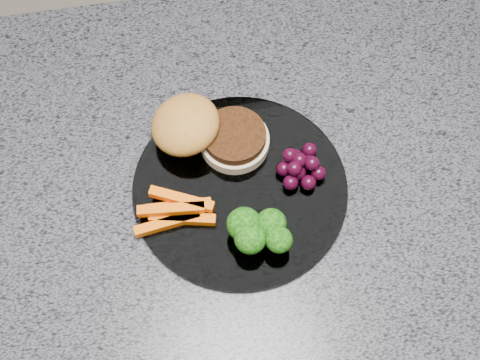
% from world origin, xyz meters
% --- Properties ---
extents(island_cabinet, '(1.20, 0.60, 0.86)m').
position_xyz_m(island_cabinet, '(0.00, 0.00, 0.43)').
color(island_cabinet, '#4F2D1B').
rests_on(island_cabinet, ground).
extents(countertop, '(1.20, 0.60, 0.04)m').
position_xyz_m(countertop, '(0.00, 0.00, 0.88)').
color(countertop, '#50505A').
rests_on(countertop, island_cabinet).
extents(plate, '(0.26, 0.26, 0.01)m').
position_xyz_m(plate, '(0.00, -0.02, 0.90)').
color(plate, white).
rests_on(plate, countertop).
extents(burger, '(0.15, 0.11, 0.05)m').
position_xyz_m(burger, '(-0.03, 0.05, 0.93)').
color(burger, beige).
rests_on(burger, plate).
extents(carrot_sticks, '(0.10, 0.06, 0.02)m').
position_xyz_m(carrot_sticks, '(-0.08, -0.04, 0.92)').
color(carrot_sticks, '#E95E03').
rests_on(carrot_sticks, plate).
extents(broccoli, '(0.07, 0.06, 0.05)m').
position_xyz_m(broccoli, '(0.01, -0.09, 0.93)').
color(broccoli, olive).
rests_on(broccoli, plate).
extents(grape_bunch, '(0.06, 0.06, 0.03)m').
position_xyz_m(grape_bunch, '(0.08, -0.01, 0.92)').
color(grape_bunch, black).
rests_on(grape_bunch, plate).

